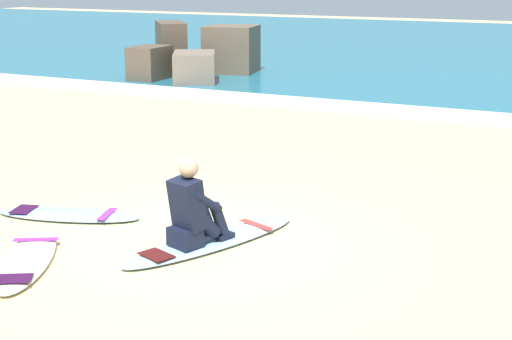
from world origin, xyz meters
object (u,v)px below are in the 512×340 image
object	(u,v)px
surfboard_spare_far	(26,260)
surfer_seated	(193,211)
surfboard_main	(212,241)
surfboard_spare_near	(68,215)

from	to	relation	value
surfboard_spare_far	surfer_seated	bearing A→B (deg)	39.66
surfboard_main	surfer_seated	world-z (taller)	surfer_seated
surfer_seated	surfboard_spare_far	distance (m)	1.78
surfboard_main	surfboard_spare_far	world-z (taller)	same
surfboard_spare_near	surfboard_spare_far	bearing A→B (deg)	-66.32
surfer_seated	surfboard_main	bearing A→B (deg)	69.38
surfboard_spare_far	surfboard_main	bearing A→B (deg)	43.33
surfer_seated	surfboard_spare_near	size ratio (longest dim) A/B	0.51
surfer_seated	surfboard_spare_near	world-z (taller)	surfer_seated
surfer_seated	surfboard_spare_far	bearing A→B (deg)	-140.34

